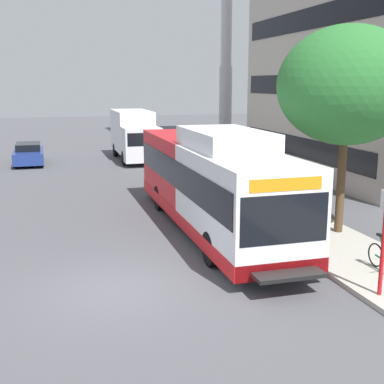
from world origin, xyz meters
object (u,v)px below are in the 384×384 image
(bus_stop_sign_pole, at_px, (384,234))
(box_truck_background, at_px, (134,134))
(street_tree_near_stop, at_px, (347,86))
(parked_car_far_lane, at_px, (29,154))
(transit_bus, at_px, (211,182))

(bus_stop_sign_pole, height_order, box_truck_background, box_truck_background)
(street_tree_near_stop, bearing_deg, parked_car_far_lane, 118.64)
(bus_stop_sign_pole, bearing_deg, box_truck_background, 94.15)
(bus_stop_sign_pole, bearing_deg, parked_car_far_lane, 109.51)
(bus_stop_sign_pole, relative_size, parked_car_far_lane, 0.58)
(street_tree_near_stop, height_order, parked_car_far_lane, street_tree_near_stop)
(transit_bus, relative_size, box_truck_background, 1.75)
(street_tree_near_stop, relative_size, box_truck_background, 0.97)
(street_tree_near_stop, height_order, box_truck_background, street_tree_near_stop)
(transit_bus, distance_m, box_truck_background, 17.28)
(transit_bus, height_order, parked_car_far_lane, transit_bus)
(transit_bus, relative_size, bus_stop_sign_pole, 4.71)
(box_truck_background, bearing_deg, parked_car_far_lane, 179.60)
(transit_bus, bearing_deg, box_truck_background, 89.19)
(street_tree_near_stop, bearing_deg, transit_bus, 154.00)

